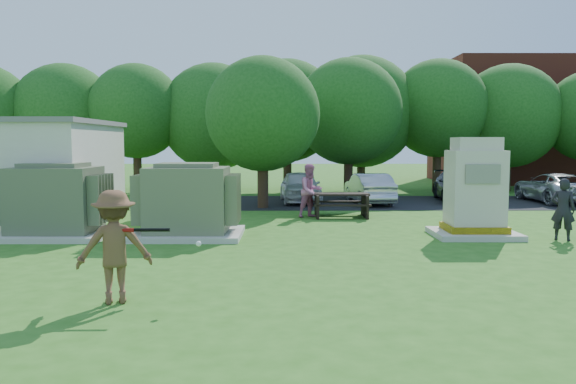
{
  "coord_description": "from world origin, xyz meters",
  "views": [
    {
      "loc": [
        -0.03,
        -11.11,
        2.62
      ],
      "look_at": [
        0.0,
        4.0,
        1.3
      ],
      "focal_mm": 35.0,
      "sensor_mm": 36.0,
      "label": 1
    }
  ],
  "objects_px": {
    "car_silver_a": "(369,188)",
    "person_by_generator": "(563,209)",
    "car_dark": "(459,186)",
    "car_silver_b": "(554,188)",
    "transformer_right": "(188,202)",
    "generator_cabinet": "(475,193)",
    "picnic_table": "(341,202)",
    "transformer_left": "(56,202)",
    "car_white": "(300,186)",
    "person_at_picnic": "(311,191)",
    "batter": "(114,247)"
  },
  "relations": [
    {
      "from": "car_silver_a",
      "to": "person_by_generator",
      "type": "bearing_deg",
      "value": 106.91
    },
    {
      "from": "car_dark",
      "to": "car_silver_b",
      "type": "xyz_separation_m",
      "value": [
        4.11,
        -0.36,
        -0.04
      ]
    },
    {
      "from": "transformer_right",
      "to": "generator_cabinet",
      "type": "xyz_separation_m",
      "value": [
        8.03,
        -0.02,
        0.25
      ]
    },
    {
      "from": "car_dark",
      "to": "picnic_table",
      "type": "bearing_deg",
      "value": -130.36
    },
    {
      "from": "picnic_table",
      "to": "car_silver_b",
      "type": "xyz_separation_m",
      "value": [
        9.95,
        4.99,
        0.12
      ]
    },
    {
      "from": "generator_cabinet",
      "to": "picnic_table",
      "type": "height_order",
      "value": "generator_cabinet"
    },
    {
      "from": "person_by_generator",
      "to": "car_silver_a",
      "type": "distance_m",
      "value": 10.03
    },
    {
      "from": "transformer_left",
      "to": "car_silver_a",
      "type": "bearing_deg",
      "value": 40.66
    },
    {
      "from": "generator_cabinet",
      "to": "car_white",
      "type": "distance_m",
      "value": 10.37
    },
    {
      "from": "car_silver_b",
      "to": "car_silver_a",
      "type": "bearing_deg",
      "value": 3.23
    },
    {
      "from": "generator_cabinet",
      "to": "person_at_picnic",
      "type": "relative_size",
      "value": 1.47
    },
    {
      "from": "person_at_picnic",
      "to": "transformer_right",
      "type": "bearing_deg",
      "value": -163.93
    },
    {
      "from": "transformer_right",
      "to": "picnic_table",
      "type": "height_order",
      "value": "transformer_right"
    },
    {
      "from": "batter",
      "to": "car_dark",
      "type": "height_order",
      "value": "batter"
    },
    {
      "from": "transformer_right",
      "to": "car_silver_b",
      "type": "relative_size",
      "value": 0.65
    },
    {
      "from": "transformer_right",
      "to": "car_dark",
      "type": "bearing_deg",
      "value": 42.19
    },
    {
      "from": "transformer_right",
      "to": "car_silver_a",
      "type": "distance_m",
      "value": 10.7
    },
    {
      "from": "person_by_generator",
      "to": "picnic_table",
      "type": "bearing_deg",
      "value": -10.37
    },
    {
      "from": "generator_cabinet",
      "to": "transformer_left",
      "type": "bearing_deg",
      "value": 179.92
    },
    {
      "from": "generator_cabinet",
      "to": "car_white",
      "type": "bearing_deg",
      "value": 116.8
    },
    {
      "from": "picnic_table",
      "to": "car_silver_a",
      "type": "xyz_separation_m",
      "value": [
        1.64,
        4.43,
        0.13
      ]
    },
    {
      "from": "car_white",
      "to": "car_silver_a",
      "type": "relative_size",
      "value": 1.02
    },
    {
      "from": "transformer_left",
      "to": "person_at_picnic",
      "type": "bearing_deg",
      "value": 29.24
    },
    {
      "from": "picnic_table",
      "to": "car_silver_b",
      "type": "bearing_deg",
      "value": 26.64
    },
    {
      "from": "person_at_picnic",
      "to": "batter",
      "type": "bearing_deg",
      "value": -141.5
    },
    {
      "from": "car_silver_b",
      "to": "person_by_generator",
      "type": "bearing_deg",
      "value": 65.03
    },
    {
      "from": "car_dark",
      "to": "car_silver_a",
      "type": "bearing_deg",
      "value": -160.37
    },
    {
      "from": "generator_cabinet",
      "to": "person_by_generator",
      "type": "relative_size",
      "value": 1.66
    },
    {
      "from": "person_by_generator",
      "to": "car_silver_b",
      "type": "xyz_separation_m",
      "value": [
        4.43,
        9.82,
        -0.19
      ]
    },
    {
      "from": "transformer_left",
      "to": "person_by_generator",
      "type": "bearing_deg",
      "value": -2.62
    },
    {
      "from": "person_at_picnic",
      "to": "car_white",
      "type": "bearing_deg",
      "value": 60.29
    },
    {
      "from": "person_at_picnic",
      "to": "generator_cabinet",
      "type": "bearing_deg",
      "value": -75.43
    },
    {
      "from": "person_by_generator",
      "to": "person_at_picnic",
      "type": "distance_m",
      "value": 8.12
    },
    {
      "from": "car_silver_a",
      "to": "car_silver_b",
      "type": "distance_m",
      "value": 8.33
    },
    {
      "from": "batter",
      "to": "car_silver_a",
      "type": "bearing_deg",
      "value": -129.96
    },
    {
      "from": "person_at_picnic",
      "to": "car_silver_a",
      "type": "distance_m",
      "value": 5.29
    },
    {
      "from": "generator_cabinet",
      "to": "car_silver_a",
      "type": "height_order",
      "value": "generator_cabinet"
    },
    {
      "from": "person_by_generator",
      "to": "car_silver_a",
      "type": "bearing_deg",
      "value": -36.47
    },
    {
      "from": "batter",
      "to": "car_silver_b",
      "type": "bearing_deg",
      "value": -150.17
    },
    {
      "from": "person_at_picnic",
      "to": "car_silver_a",
      "type": "xyz_separation_m",
      "value": [
        2.72,
        4.53,
        -0.28
      ]
    },
    {
      "from": "car_dark",
      "to": "person_at_picnic",
      "type": "bearing_deg",
      "value": -134.63
    },
    {
      "from": "picnic_table",
      "to": "person_by_generator",
      "type": "height_order",
      "value": "person_by_generator"
    },
    {
      "from": "transformer_left",
      "to": "car_white",
      "type": "relative_size",
      "value": 0.73
    },
    {
      "from": "person_by_generator",
      "to": "car_white",
      "type": "relative_size",
      "value": 0.41
    },
    {
      "from": "generator_cabinet",
      "to": "car_silver_a",
      "type": "bearing_deg",
      "value": 101.1
    },
    {
      "from": "transformer_right",
      "to": "picnic_table",
      "type": "xyz_separation_m",
      "value": [
        4.69,
        4.19,
        -0.44
      ]
    },
    {
      "from": "generator_cabinet",
      "to": "batter",
      "type": "xyz_separation_m",
      "value": [
        -8.08,
        -6.54,
        -0.29
      ]
    },
    {
      "from": "picnic_table",
      "to": "car_dark",
      "type": "height_order",
      "value": "car_dark"
    },
    {
      "from": "transformer_left",
      "to": "transformer_right",
      "type": "xyz_separation_m",
      "value": [
        3.7,
        0.0,
        0.0
      ]
    },
    {
      "from": "car_white",
      "to": "car_silver_a",
      "type": "xyz_separation_m",
      "value": [
        2.98,
        -0.61,
        -0.04
      ]
    }
  ]
}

